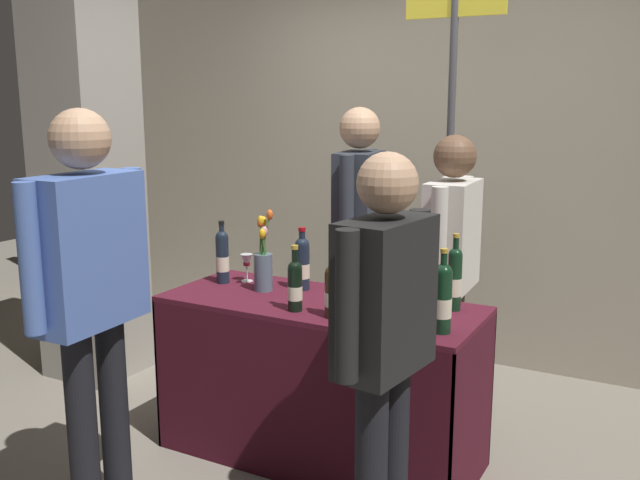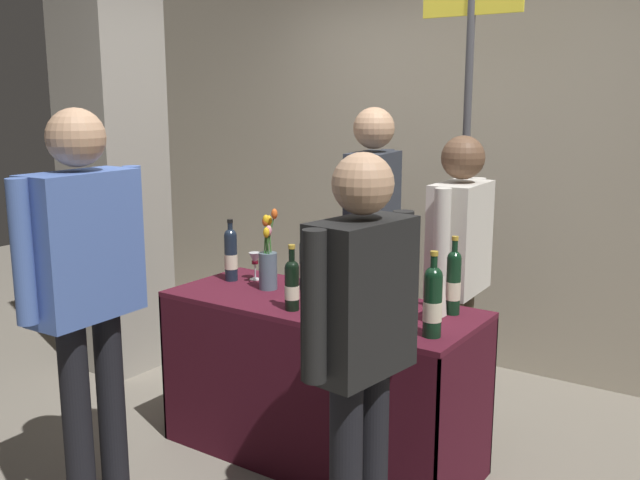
# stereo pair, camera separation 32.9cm
# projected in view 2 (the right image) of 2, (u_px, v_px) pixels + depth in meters

# --- Properties ---
(ground_plane) EXTENTS (12.00, 12.00, 0.00)m
(ground_plane) POSITION_uv_depth(u_px,v_px,m) (320.00, 455.00, 3.51)
(ground_plane) COLOR gray
(back_partition) EXTENTS (7.32, 0.12, 2.78)m
(back_partition) POSITION_uv_depth(u_px,v_px,m) (465.00, 154.00, 4.62)
(back_partition) COLOR #B2A893
(back_partition) RESTS_ON ground_plane
(concrete_pillar) EXTENTS (0.50, 0.50, 3.19)m
(concrete_pillar) POSITION_uv_depth(u_px,v_px,m) (111.00, 123.00, 4.44)
(concrete_pillar) COLOR gray
(concrete_pillar) RESTS_ON ground_plane
(tasting_table) EXTENTS (1.54, 0.63, 0.80)m
(tasting_table) POSITION_uv_depth(u_px,v_px,m) (320.00, 353.00, 3.41)
(tasting_table) COLOR #4C1423
(tasting_table) RESTS_ON ground_plane
(featured_wine_bottle) EXTENTS (0.07, 0.07, 0.31)m
(featured_wine_bottle) POSITION_uv_depth(u_px,v_px,m) (292.00, 284.00, 3.20)
(featured_wine_bottle) COLOR black
(featured_wine_bottle) RESTS_ON tasting_table
(display_bottle_0) EXTENTS (0.08, 0.08, 0.29)m
(display_bottle_0) POSITION_uv_depth(u_px,v_px,m) (328.00, 291.00, 3.09)
(display_bottle_0) COLOR #38230F
(display_bottle_0) RESTS_ON tasting_table
(display_bottle_1) EXTENTS (0.08, 0.08, 0.32)m
(display_bottle_1) POSITION_uv_depth(u_px,v_px,m) (307.00, 262.00, 3.55)
(display_bottle_1) COLOR #192333
(display_bottle_1) RESTS_ON tasting_table
(display_bottle_2) EXTENTS (0.07, 0.07, 0.33)m
(display_bottle_2) POSITION_uv_depth(u_px,v_px,m) (231.00, 254.00, 3.72)
(display_bottle_2) COLOR #192333
(display_bottle_2) RESTS_ON tasting_table
(display_bottle_3) EXTENTS (0.08, 0.08, 0.36)m
(display_bottle_3) POSITION_uv_depth(u_px,v_px,m) (433.00, 301.00, 2.84)
(display_bottle_3) COLOR black
(display_bottle_3) RESTS_ON tasting_table
(display_bottle_4) EXTENTS (0.07, 0.07, 0.36)m
(display_bottle_4) POSITION_uv_depth(u_px,v_px,m) (454.00, 281.00, 3.14)
(display_bottle_4) COLOR black
(display_bottle_4) RESTS_ON tasting_table
(wine_glass_near_vendor) EXTENTS (0.07, 0.07, 0.15)m
(wine_glass_near_vendor) POSITION_uv_depth(u_px,v_px,m) (255.00, 260.00, 3.74)
(wine_glass_near_vendor) COLOR silver
(wine_glass_near_vendor) RESTS_ON tasting_table
(flower_vase) EXTENTS (0.10, 0.10, 0.41)m
(flower_vase) POSITION_uv_depth(u_px,v_px,m) (268.00, 263.00, 3.55)
(flower_vase) COLOR slate
(flower_vase) RESTS_ON tasting_table
(brochure_stand) EXTENTS (0.04, 0.15, 0.18)m
(brochure_stand) POSITION_uv_depth(u_px,v_px,m) (437.00, 300.00, 3.07)
(brochure_stand) COLOR silver
(brochure_stand) RESTS_ON tasting_table
(vendor_presenter) EXTENTS (0.27, 0.55, 1.70)m
(vendor_presenter) POSITION_uv_depth(u_px,v_px,m) (372.00, 227.00, 4.05)
(vendor_presenter) COLOR #4C4233
(vendor_presenter) RESTS_ON ground_plane
(vendor_assistant) EXTENTS (0.23, 0.57, 1.57)m
(vendor_assistant) POSITION_uv_depth(u_px,v_px,m) (459.00, 263.00, 3.55)
(vendor_assistant) COLOR #4C4233
(vendor_assistant) RESTS_ON ground_plane
(taster_foreground_right) EXTENTS (0.24, 0.64, 1.72)m
(taster_foreground_right) POSITION_uv_depth(u_px,v_px,m) (85.00, 273.00, 2.89)
(taster_foreground_right) COLOR black
(taster_foreground_right) RESTS_ON ground_plane
(taster_foreground_left) EXTENTS (0.26, 0.57, 1.57)m
(taster_foreground_left) POSITION_uv_depth(u_px,v_px,m) (361.00, 332.00, 2.50)
(taster_foreground_left) COLOR black
(taster_foreground_left) RESTS_ON ground_plane
(booth_signpost) EXTENTS (0.57, 0.04, 2.38)m
(booth_signpost) POSITION_uv_depth(u_px,v_px,m) (466.00, 151.00, 3.90)
(booth_signpost) COLOR #47474C
(booth_signpost) RESTS_ON ground_plane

